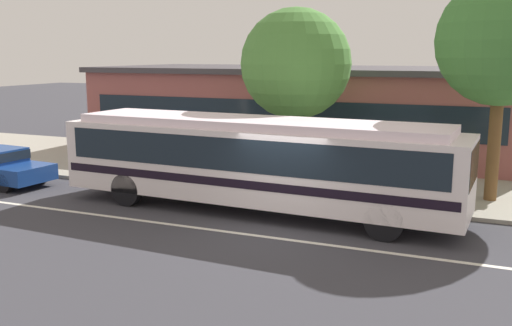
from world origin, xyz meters
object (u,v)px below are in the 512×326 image
object	(u,v)px
pedestrian_waiting_near_sign	(451,177)
street_tree_mid_block	(502,42)
transit_bus	(256,158)
street_tree_near_stop	(296,64)
bus_stop_sign	(404,157)

from	to	relation	value
pedestrian_waiting_near_sign	street_tree_mid_block	xyz separation A→B (m)	(1.08, 1.57, 3.88)
transit_bus	pedestrian_waiting_near_sign	distance (m)	5.70
transit_bus	street_tree_near_stop	bearing A→B (deg)	93.57
pedestrian_waiting_near_sign	street_tree_near_stop	size ratio (longest dim) A/B	0.27
bus_stop_sign	pedestrian_waiting_near_sign	bearing A→B (deg)	14.69
street_tree_mid_block	pedestrian_waiting_near_sign	bearing A→B (deg)	-124.65
bus_stop_sign	street_tree_near_stop	distance (m)	5.56
transit_bus	street_tree_mid_block	world-z (taller)	street_tree_mid_block
street_tree_near_stop	street_tree_mid_block	xyz separation A→B (m)	(6.63, -0.56, 0.71)
pedestrian_waiting_near_sign	bus_stop_sign	size ratio (longest dim) A/B	0.70
pedestrian_waiting_near_sign	bus_stop_sign	world-z (taller)	bus_stop_sign
transit_bus	street_tree_mid_block	distance (m)	8.06
pedestrian_waiting_near_sign	street_tree_mid_block	size ratio (longest dim) A/B	0.24
transit_bus	bus_stop_sign	xyz separation A→B (m)	(3.97, 1.72, 0.02)
pedestrian_waiting_near_sign	street_tree_mid_block	distance (m)	4.32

